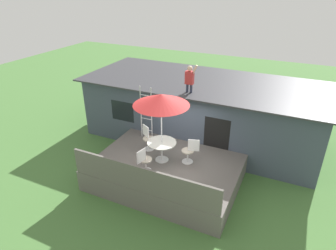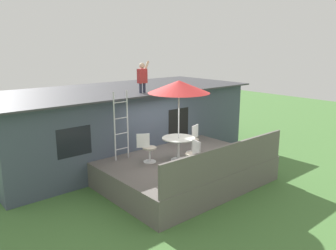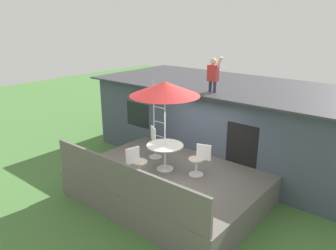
{
  "view_description": "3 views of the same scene",
  "coord_description": "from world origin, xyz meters",
  "px_view_note": "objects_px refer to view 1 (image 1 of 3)",
  "views": [
    {
      "loc": [
        3.76,
        -8.06,
        6.71
      ],
      "look_at": [
        -0.32,
        0.68,
        1.86
      ],
      "focal_mm": 31.32,
      "sensor_mm": 36.0,
      "label": 1
    },
    {
      "loc": [
        -7.06,
        -7.57,
        4.39
      ],
      "look_at": [
        0.05,
        0.76,
        1.76
      ],
      "focal_mm": 35.93,
      "sensor_mm": 36.0,
      "label": 2
    },
    {
      "loc": [
        5.32,
        -6.64,
        4.93
      ],
      "look_at": [
        -0.7,
        0.65,
        1.85
      ],
      "focal_mm": 35.25,
      "sensor_mm": 36.0,
      "label": 3
    }
  ],
  "objects_px": {
    "patio_umbrella": "(161,100)",
    "person_figure": "(190,77)",
    "step_ladder": "(146,113)",
    "patio_chair_right": "(190,151)",
    "patio_table": "(162,146)",
    "patio_chair_near": "(144,161)",
    "patio_chair_left": "(148,138)"
  },
  "relations": [
    {
      "from": "patio_umbrella",
      "to": "patio_chair_right",
      "type": "relative_size",
      "value": 2.76
    },
    {
      "from": "patio_umbrella",
      "to": "patio_chair_near",
      "type": "height_order",
      "value": "patio_umbrella"
    },
    {
      "from": "person_figure",
      "to": "patio_chair_near",
      "type": "distance_m",
      "value": 3.68
    },
    {
      "from": "step_ladder",
      "to": "patio_chair_near",
      "type": "bearing_deg",
      "value": -63.35
    },
    {
      "from": "patio_table",
      "to": "person_figure",
      "type": "height_order",
      "value": "person_figure"
    },
    {
      "from": "patio_table",
      "to": "person_figure",
      "type": "relative_size",
      "value": 0.94
    },
    {
      "from": "patio_chair_left",
      "to": "patio_chair_right",
      "type": "height_order",
      "value": "same"
    },
    {
      "from": "step_ladder",
      "to": "patio_chair_right",
      "type": "distance_m",
      "value": 2.53
    },
    {
      "from": "patio_table",
      "to": "patio_chair_right",
      "type": "relative_size",
      "value": 1.13
    },
    {
      "from": "patio_umbrella",
      "to": "patio_chair_near",
      "type": "relative_size",
      "value": 2.76
    },
    {
      "from": "step_ladder",
      "to": "patio_chair_left",
      "type": "bearing_deg",
      "value": -58.98
    },
    {
      "from": "person_figure",
      "to": "patio_chair_right",
      "type": "height_order",
      "value": "person_figure"
    },
    {
      "from": "patio_chair_left",
      "to": "patio_chair_right",
      "type": "relative_size",
      "value": 1.0
    },
    {
      "from": "patio_table",
      "to": "patio_umbrella",
      "type": "xyz_separation_m",
      "value": [
        0.0,
        0.0,
        1.76
      ]
    },
    {
      "from": "step_ladder",
      "to": "patio_chair_right",
      "type": "xyz_separation_m",
      "value": [
        2.25,
        -0.95,
        -0.64
      ]
    },
    {
      "from": "patio_chair_right",
      "to": "patio_chair_near",
      "type": "relative_size",
      "value": 1.0
    },
    {
      "from": "patio_chair_left",
      "to": "patio_chair_near",
      "type": "distance_m",
      "value": 1.55
    },
    {
      "from": "step_ladder",
      "to": "patio_table",
      "type": "bearing_deg",
      "value": -44.06
    },
    {
      "from": "person_figure",
      "to": "patio_chair_right",
      "type": "xyz_separation_m",
      "value": [
        0.77,
        -1.8,
        -2.08
      ]
    },
    {
      "from": "patio_umbrella",
      "to": "person_figure",
      "type": "height_order",
      "value": "person_figure"
    },
    {
      "from": "patio_table",
      "to": "patio_umbrella",
      "type": "height_order",
      "value": "patio_umbrella"
    },
    {
      "from": "patio_table",
      "to": "step_ladder",
      "type": "relative_size",
      "value": 0.47
    },
    {
      "from": "patio_chair_left",
      "to": "patio_chair_right",
      "type": "distance_m",
      "value": 1.81
    },
    {
      "from": "patio_umbrella",
      "to": "person_figure",
      "type": "distance_m",
      "value": 2.12
    },
    {
      "from": "patio_table",
      "to": "patio_chair_right",
      "type": "height_order",
      "value": "patio_chair_right"
    },
    {
      "from": "patio_umbrella",
      "to": "patio_chair_right",
      "type": "bearing_deg",
      "value": 17.7
    },
    {
      "from": "person_figure",
      "to": "patio_chair_right",
      "type": "distance_m",
      "value": 2.85
    },
    {
      "from": "patio_umbrella",
      "to": "step_ladder",
      "type": "bearing_deg",
      "value": 135.94
    },
    {
      "from": "patio_chair_left",
      "to": "patio_chair_near",
      "type": "xyz_separation_m",
      "value": [
        0.64,
        -1.42,
        0.0
      ]
    },
    {
      "from": "patio_umbrella",
      "to": "step_ladder",
      "type": "relative_size",
      "value": 1.15
    },
    {
      "from": "patio_chair_right",
      "to": "patio_table",
      "type": "bearing_deg",
      "value": 0.0
    },
    {
      "from": "step_ladder",
      "to": "person_figure",
      "type": "bearing_deg",
      "value": 29.71
    }
  ]
}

